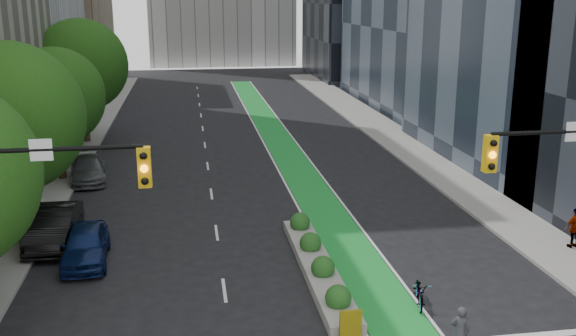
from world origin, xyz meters
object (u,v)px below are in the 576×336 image
object	(u,v)px
cyclist	(460,332)
pedestrian_far	(575,228)
median_planter	(317,263)
parked_car_left_mid	(54,226)
parked_car_left_far	(88,169)
parked_car_left_near	(86,245)
bicycle	(420,292)

from	to	relation	value
cyclist	pedestrian_far	bearing A→B (deg)	-123.21
median_planter	cyclist	world-z (taller)	cyclist
parked_car_left_mid	parked_car_left_far	world-z (taller)	parked_car_left_mid
median_planter	parked_car_left_mid	bearing A→B (deg)	156.49
parked_car_left_near	pedestrian_far	distance (m)	20.37
parked_car_left_near	pedestrian_far	bearing A→B (deg)	-8.52
median_planter	parked_car_left_far	distance (m)	18.19
median_planter	cyclist	bearing A→B (deg)	-65.49
cyclist	parked_car_left_mid	xyz separation A→B (m)	(-13.70, 11.23, 0.00)
bicycle	cyclist	size ratio (longest dim) A/B	1.12
bicycle	parked_car_left_mid	bearing A→B (deg)	164.30
median_planter	bicycle	distance (m)	4.39
parked_car_left_far	pedestrian_far	world-z (taller)	pedestrian_far
median_planter	pedestrian_far	distance (m)	11.22
median_planter	cyclist	xyz separation A→B (m)	(3.00, -6.58, 0.44)
bicycle	parked_car_left_near	bearing A→B (deg)	169.03
pedestrian_far	parked_car_left_far	bearing A→B (deg)	-38.26
cyclist	median_planter	bearing A→B (deg)	-49.53
pedestrian_far	parked_car_left_mid	bearing A→B (deg)	-16.03
cyclist	parked_car_left_near	distance (m)	15.09
bicycle	cyclist	world-z (taller)	cyclist
parked_car_left_near	pedestrian_far	size ratio (longest dim) A/B	2.50
median_planter	parked_car_left_near	size ratio (longest dim) A/B	2.36
median_planter	parked_car_left_near	distance (m)	9.42
parked_car_left_near	parked_car_left_mid	bearing A→B (deg)	123.39
median_planter	bicycle	xyz separation A→B (m)	(3.00, -3.20, 0.11)
parked_car_left_far	pedestrian_far	bearing A→B (deg)	-40.55
bicycle	parked_car_left_far	distance (m)	22.55
parked_car_left_near	parked_car_left_mid	world-z (taller)	parked_car_left_mid
bicycle	parked_car_left_mid	xyz separation A→B (m)	(-13.70, 7.86, 0.34)
bicycle	median_planter	bearing A→B (deg)	147.26
cyclist	parked_car_left_far	distance (m)	25.31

